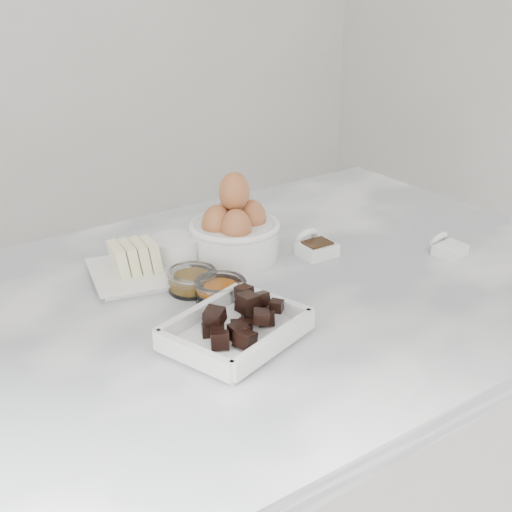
{
  "coord_description": "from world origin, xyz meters",
  "views": [
    {
      "loc": [
        -0.6,
        -0.84,
        1.45
      ],
      "look_at": [
        0.02,
        0.03,
        0.98
      ],
      "focal_mm": 50.0,
      "sensor_mm": 36.0,
      "label": 1
    }
  ],
  "objects_px": {
    "chocolate_dish": "(236,327)",
    "butter_plate": "(137,266)",
    "sugar_ramekin": "(175,250)",
    "egg_bowl": "(234,230)",
    "salt_spoon": "(447,247)",
    "zest_bowl": "(220,290)",
    "honey_bowl": "(192,280)",
    "vanilla_spoon": "(315,246)"
  },
  "relations": [
    {
      "from": "sugar_ramekin",
      "to": "egg_bowl",
      "type": "distance_m",
      "value": 0.11
    },
    {
      "from": "butter_plate",
      "to": "sugar_ramekin",
      "type": "height_order",
      "value": "butter_plate"
    },
    {
      "from": "salt_spoon",
      "to": "zest_bowl",
      "type": "bearing_deg",
      "value": 168.88
    },
    {
      "from": "egg_bowl",
      "to": "salt_spoon",
      "type": "distance_m",
      "value": 0.38
    },
    {
      "from": "chocolate_dish",
      "to": "butter_plate",
      "type": "relative_size",
      "value": 1.18
    },
    {
      "from": "chocolate_dish",
      "to": "salt_spoon",
      "type": "bearing_deg",
      "value": 3.64
    },
    {
      "from": "chocolate_dish",
      "to": "honey_bowl",
      "type": "relative_size",
      "value": 2.75
    },
    {
      "from": "egg_bowl",
      "to": "salt_spoon",
      "type": "relative_size",
      "value": 2.41
    },
    {
      "from": "butter_plate",
      "to": "zest_bowl",
      "type": "distance_m",
      "value": 0.16
    },
    {
      "from": "egg_bowl",
      "to": "salt_spoon",
      "type": "bearing_deg",
      "value": -34.06
    },
    {
      "from": "sugar_ramekin",
      "to": "salt_spoon",
      "type": "distance_m",
      "value": 0.48
    },
    {
      "from": "honey_bowl",
      "to": "zest_bowl",
      "type": "relative_size",
      "value": 0.99
    },
    {
      "from": "honey_bowl",
      "to": "salt_spoon",
      "type": "xyz_separation_m",
      "value": [
        0.44,
        -0.14,
        -0.0
      ]
    },
    {
      "from": "sugar_ramekin",
      "to": "salt_spoon",
      "type": "bearing_deg",
      "value": -30.25
    },
    {
      "from": "sugar_ramekin",
      "to": "honey_bowl",
      "type": "height_order",
      "value": "sugar_ramekin"
    },
    {
      "from": "chocolate_dish",
      "to": "sugar_ramekin",
      "type": "height_order",
      "value": "chocolate_dish"
    },
    {
      "from": "chocolate_dish",
      "to": "sugar_ramekin",
      "type": "relative_size",
      "value": 2.68
    },
    {
      "from": "butter_plate",
      "to": "chocolate_dish",
      "type": "bearing_deg",
      "value": -86.37
    },
    {
      "from": "egg_bowl",
      "to": "salt_spoon",
      "type": "xyz_separation_m",
      "value": [
        0.31,
        -0.21,
        -0.04
      ]
    },
    {
      "from": "vanilla_spoon",
      "to": "sugar_ramekin",
      "type": "bearing_deg",
      "value": 154.61
    },
    {
      "from": "butter_plate",
      "to": "sugar_ramekin",
      "type": "bearing_deg",
      "value": 6.91
    },
    {
      "from": "salt_spoon",
      "to": "chocolate_dish",
      "type": "bearing_deg",
      "value": -176.36
    },
    {
      "from": "chocolate_dish",
      "to": "salt_spoon",
      "type": "xyz_separation_m",
      "value": [
        0.48,
        0.03,
        -0.01
      ]
    },
    {
      "from": "sugar_ramekin",
      "to": "egg_bowl",
      "type": "bearing_deg",
      "value": -16.7
    },
    {
      "from": "butter_plate",
      "to": "vanilla_spoon",
      "type": "distance_m",
      "value": 0.32
    },
    {
      "from": "chocolate_dish",
      "to": "butter_plate",
      "type": "height_order",
      "value": "butter_plate"
    },
    {
      "from": "egg_bowl",
      "to": "honey_bowl",
      "type": "bearing_deg",
      "value": -151.21
    },
    {
      "from": "butter_plate",
      "to": "salt_spoon",
      "type": "relative_size",
      "value": 2.82
    },
    {
      "from": "zest_bowl",
      "to": "salt_spoon",
      "type": "relative_size",
      "value": 1.22
    },
    {
      "from": "butter_plate",
      "to": "vanilla_spoon",
      "type": "relative_size",
      "value": 2.39
    },
    {
      "from": "chocolate_dish",
      "to": "honey_bowl",
      "type": "distance_m",
      "value": 0.17
    },
    {
      "from": "chocolate_dish",
      "to": "salt_spoon",
      "type": "height_order",
      "value": "chocolate_dish"
    },
    {
      "from": "honey_bowl",
      "to": "vanilla_spoon",
      "type": "xyz_separation_m",
      "value": [
        0.25,
        -0.0,
        -0.0
      ]
    },
    {
      "from": "chocolate_dish",
      "to": "butter_plate",
      "type": "bearing_deg",
      "value": 93.63
    },
    {
      "from": "vanilla_spoon",
      "to": "butter_plate",
      "type": "bearing_deg",
      "value": 162.14
    },
    {
      "from": "sugar_ramekin",
      "to": "egg_bowl",
      "type": "relative_size",
      "value": 0.52
    },
    {
      "from": "honey_bowl",
      "to": "zest_bowl",
      "type": "distance_m",
      "value": 0.06
    },
    {
      "from": "butter_plate",
      "to": "zest_bowl",
      "type": "height_order",
      "value": "butter_plate"
    },
    {
      "from": "sugar_ramekin",
      "to": "zest_bowl",
      "type": "distance_m",
      "value": 0.16
    },
    {
      "from": "sugar_ramekin",
      "to": "honey_bowl",
      "type": "bearing_deg",
      "value": -104.96
    },
    {
      "from": "sugar_ramekin",
      "to": "vanilla_spoon",
      "type": "xyz_separation_m",
      "value": [
        0.22,
        -0.11,
        -0.01
      ]
    },
    {
      "from": "honey_bowl",
      "to": "salt_spoon",
      "type": "relative_size",
      "value": 1.21
    }
  ]
}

